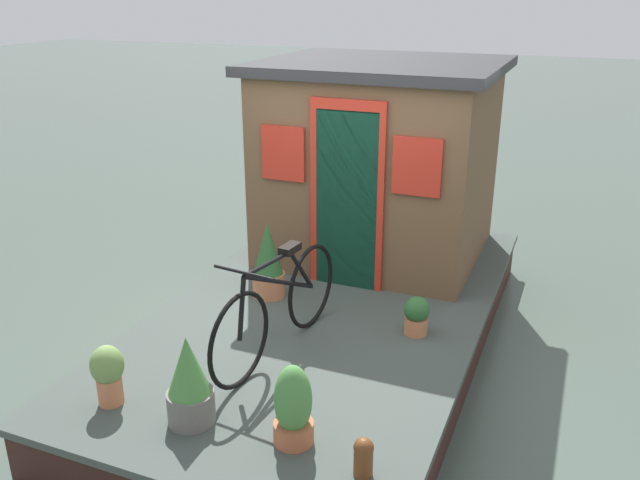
{
  "coord_description": "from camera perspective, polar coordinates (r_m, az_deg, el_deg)",
  "views": [
    {
      "loc": [
        -5.08,
        -2.01,
        3.19
      ],
      "look_at": [
        -0.2,
        0.0,
        1.16
      ],
      "focal_mm": 37.18,
      "sensor_mm": 36.0,
      "label": 1
    }
  ],
  "objects": [
    {
      "name": "potted_plant_succulent",
      "position": [
        4.29,
        -2.32,
        -14.25
      ],
      "size": [
        0.26,
        0.26,
        0.55
      ],
      "color": "#B2603D",
      "rests_on": "houseboat_deck"
    },
    {
      "name": "houseboat_deck",
      "position": [
        6.21,
        0.71,
        -7.43
      ],
      "size": [
        5.08,
        2.77,
        0.46
      ],
      "color": "#424C47",
      "rests_on": "ground_plane"
    },
    {
      "name": "potted_plant_mint",
      "position": [
        4.52,
        -11.2,
        -11.91
      ],
      "size": [
        0.32,
        0.32,
        0.64
      ],
      "color": "slate",
      "rests_on": "houseboat_deck"
    },
    {
      "name": "houseboat_cabin",
      "position": [
        7.02,
        5.13,
        6.92
      ],
      "size": [
        2.14,
        2.36,
        2.04
      ],
      "color": "brown",
      "rests_on": "houseboat_deck"
    },
    {
      "name": "potted_plant_sage",
      "position": [
        6.14,
        -4.48,
        -1.85
      ],
      "size": [
        0.31,
        0.31,
        0.73
      ],
      "color": "#C6754C",
      "rests_on": "houseboat_deck"
    },
    {
      "name": "potted_plant_fern",
      "position": [
        5.59,
        8.29,
        -6.41
      ],
      "size": [
        0.22,
        0.22,
        0.33
      ],
      "color": "#C6754C",
      "rests_on": "houseboat_deck"
    },
    {
      "name": "ground_plane",
      "position": [
        6.33,
        0.7,
        -9.29
      ],
      "size": [
        60.0,
        60.0,
        0.0
      ],
      "primitive_type": "plane",
      "color": "#47564C"
    },
    {
      "name": "bicycle",
      "position": [
        5.18,
        -3.61,
        -5.75
      ],
      "size": [
        1.75,
        0.5,
        0.87
      ],
      "color": "black",
      "rests_on": "houseboat_deck"
    },
    {
      "name": "potted_plant_lavender",
      "position": [
        4.86,
        -17.79,
        -10.79
      ],
      "size": [
        0.23,
        0.23,
        0.45
      ],
      "color": "#C6754C",
      "rests_on": "houseboat_deck"
    },
    {
      "name": "mooring_bollard",
      "position": [
        4.11,
        3.76,
        -18.03
      ],
      "size": [
        0.12,
        0.12,
        0.26
      ],
      "color": "brown",
      "rests_on": "houseboat_deck"
    }
  ]
}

